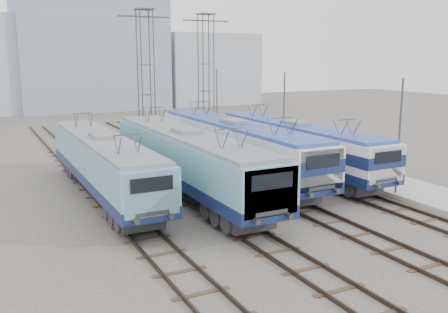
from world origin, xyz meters
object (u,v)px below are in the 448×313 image
Objects in this scene: locomotive_far_right at (297,143)px; mast_rear at (217,104)px; locomotive_far_left at (104,162)px; mast_front at (399,139)px; mast_mid at (284,117)px; catenary_tower_west at (146,75)px; locomotive_center_left at (188,158)px; locomotive_center_right at (236,144)px; catenary_tower_east at (206,73)px.

locomotive_far_right is 2.51× the size of mast_rear.
mast_front reaches higher than locomotive_far_left.
mast_front is 12.00m from mast_mid.
catenary_tower_west is 1.71× the size of mast_mid.
locomotive_far_left is 1.46× the size of catenary_tower_west.
locomotive_center_right is (4.50, 2.42, 0.07)m from locomotive_center_left.
catenary_tower_east is (4.25, 13.86, 4.24)m from locomotive_center_right.
catenary_tower_west is at bearing 61.39° from locomotive_far_left.
locomotive_center_right is at bearing -148.68° from mast_mid.
locomotive_center_left is 5.11m from locomotive_center_right.
catenary_tower_east reaches higher than mast_front.
mast_mid reaches higher than locomotive_far_left.
mast_front is (10.85, -5.72, 1.17)m from locomotive_center_left.
mast_mid is at bearing 31.32° from locomotive_center_right.
mast_rear is at bearing 59.31° from locomotive_center_left.
locomotive_far_left is 1.00× the size of locomotive_far_right.
catenary_tower_east reaches higher than mast_mid.
mast_mid is (2.10, -10.00, -3.14)m from catenary_tower_east.
locomotive_center_left is 1.57× the size of catenary_tower_east.
locomotive_center_right is 4.54m from locomotive_far_right.
mast_mid is at bearing 30.08° from locomotive_center_left.
mast_mid is at bearing -90.00° from mast_rear.
locomotive_center_left is 12.59m from mast_mid.
locomotive_far_left is 2.51× the size of mast_front.
catenary_tower_west is at bearing 81.05° from locomotive_center_left.
locomotive_far_right is at bearing 11.35° from locomotive_center_left.
locomotive_far_left is at bearing 157.03° from locomotive_center_left.
catenary_tower_west is at bearing 100.74° from locomotive_center_right.
mast_front is (15.35, -7.62, 1.31)m from locomotive_far_left.
locomotive_far_right is at bearing -7.75° from locomotive_center_right.
locomotive_center_right is at bearing 172.25° from locomotive_far_right.
locomotive_far_left is 20.05m from catenary_tower_east.
locomotive_far_left is at bearing 153.59° from mast_front.
catenary_tower_east reaches higher than locomotive_center_right.
locomotive_center_right reaches higher than locomotive_far_left.
catenary_tower_east reaches higher than locomotive_far_right.
catenary_tower_west is 6.80m from catenary_tower_east.
mast_rear reaches higher than locomotive_far_left.
catenary_tower_west is 1.71× the size of mast_rear.
mast_rear is at bearing 24.94° from catenary_tower_west.
mast_mid is (1.85, 4.48, 1.26)m from locomotive_far_right.
catenary_tower_east is at bearing 61.75° from locomotive_center_left.
locomotive_center_left is 2.68× the size of mast_rear.
mast_rear is at bearing 83.59° from locomotive_far_right.
locomotive_far_right is 14.85m from catenary_tower_west.
locomotive_far_left reaches higher than locomotive_far_right.
catenary_tower_west is at bearing 113.27° from mast_front.
catenary_tower_east is at bearing -136.40° from mast_rear.
catenary_tower_east is (8.75, 16.28, 4.31)m from locomotive_center_left.
mast_rear reaches higher than locomotive_far_right.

